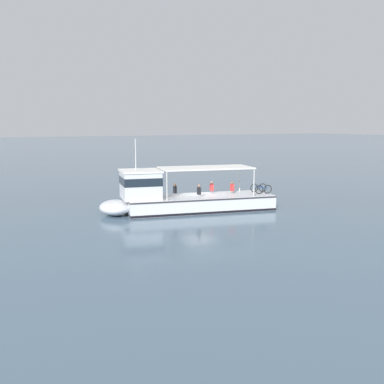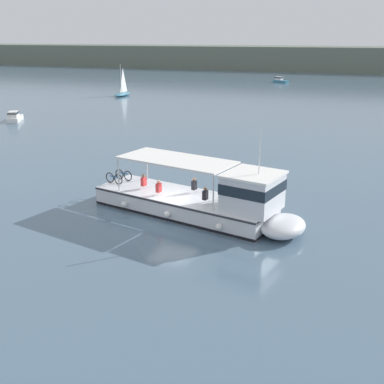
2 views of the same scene
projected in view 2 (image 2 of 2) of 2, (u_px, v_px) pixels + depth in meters
name	position (u px, v px, depth m)	size (l,w,h in m)	color
ground_plane	(172.00, 216.00, 27.09)	(400.00, 400.00, 0.00)	slate
distant_shoreline	(344.00, 59.00, 142.16)	(400.00, 28.00, 6.90)	#606B5B
ferry_main	(207.00, 202.00, 26.49)	(13.07, 5.63, 5.32)	silver
motorboat_outer_anchorage	(14.00, 117.00, 57.20)	(2.89, 3.78, 1.26)	white
sailboat_mid_channel	(122.00, 93.00, 81.30)	(1.53, 4.84, 5.40)	teal
motorboat_far_right	(280.00, 80.00, 104.91)	(3.79, 2.85, 1.26)	teal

